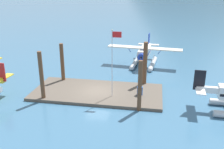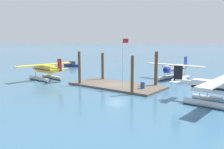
{
  "view_description": "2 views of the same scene",
  "coord_description": "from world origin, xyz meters",
  "px_view_note": "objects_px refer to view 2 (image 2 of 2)",
  "views": [
    {
      "loc": [
        5.86,
        -24.49,
        11.26
      ],
      "look_at": [
        1.05,
        3.08,
        1.13
      ],
      "focal_mm": 40.9,
      "sensor_mm": 36.0,
      "label": 1
    },
    {
      "loc": [
        19.56,
        -26.61,
        6.45
      ],
      "look_at": [
        -1.02,
        0.27,
        1.66
      ],
      "focal_mm": 36.61,
      "sensor_mm": 36.0,
      "label": 2
    }
  ],
  "objects_px": {
    "seaplane_cream_bow_right": "(174,71)",
    "boat_navy_open_west": "(72,65)",
    "seaplane_yellow_port_aft": "(46,71)",
    "seaplane_white_stbd_aft": "(217,90)",
    "fuel_drum": "(143,85)",
    "flagpole": "(123,57)"
  },
  "relations": [
    {
      "from": "fuel_drum",
      "to": "seaplane_white_stbd_aft",
      "type": "xyz_separation_m",
      "value": [
        9.63,
        -1.76,
        0.84
      ]
    },
    {
      "from": "flagpole",
      "to": "seaplane_cream_bow_right",
      "type": "xyz_separation_m",
      "value": [
        2.49,
        11.86,
        -2.9
      ]
    },
    {
      "from": "seaplane_cream_bow_right",
      "to": "fuel_drum",
      "type": "bearing_deg",
      "value": -89.1
    },
    {
      "from": "flagpole",
      "to": "seaplane_white_stbd_aft",
      "type": "relative_size",
      "value": 0.65
    },
    {
      "from": "flagpole",
      "to": "seaplane_yellow_port_aft",
      "type": "xyz_separation_m",
      "value": [
        -15.19,
        -1.58,
        -2.9
      ]
    },
    {
      "from": "flagpole",
      "to": "fuel_drum",
      "type": "distance_m",
      "value": 4.64
    },
    {
      "from": "flagpole",
      "to": "boat_navy_open_west",
      "type": "relative_size",
      "value": 1.39
    },
    {
      "from": "seaplane_cream_bow_right",
      "to": "seaplane_white_stbd_aft",
      "type": "xyz_separation_m",
      "value": [
        9.8,
        -12.9,
        0.0
      ]
    },
    {
      "from": "fuel_drum",
      "to": "seaplane_yellow_port_aft",
      "type": "relative_size",
      "value": 0.08
    },
    {
      "from": "seaplane_white_stbd_aft",
      "to": "boat_navy_open_west",
      "type": "bearing_deg",
      "value": 157.1
    },
    {
      "from": "fuel_drum",
      "to": "boat_navy_open_west",
      "type": "xyz_separation_m",
      "value": [
        -30.0,
        14.98,
        -0.25
      ]
    },
    {
      "from": "fuel_drum",
      "to": "seaplane_white_stbd_aft",
      "type": "distance_m",
      "value": 9.82
    },
    {
      "from": "seaplane_yellow_port_aft",
      "to": "boat_navy_open_west",
      "type": "height_order",
      "value": "seaplane_yellow_port_aft"
    },
    {
      "from": "flagpole",
      "to": "fuel_drum",
      "type": "bearing_deg",
      "value": 15.11
    },
    {
      "from": "seaplane_cream_bow_right",
      "to": "boat_navy_open_west",
      "type": "height_order",
      "value": "seaplane_cream_bow_right"
    },
    {
      "from": "seaplane_yellow_port_aft",
      "to": "seaplane_white_stbd_aft",
      "type": "height_order",
      "value": "same"
    },
    {
      "from": "seaplane_yellow_port_aft",
      "to": "seaplane_white_stbd_aft",
      "type": "xyz_separation_m",
      "value": [
        27.48,
        0.54,
        0.0
      ]
    },
    {
      "from": "flagpole",
      "to": "seaplane_cream_bow_right",
      "type": "bearing_deg",
      "value": 78.13
    },
    {
      "from": "flagpole",
      "to": "boat_navy_open_west",
      "type": "xyz_separation_m",
      "value": [
        -27.34,
        15.7,
        -3.99
      ]
    },
    {
      "from": "seaplane_yellow_port_aft",
      "to": "seaplane_white_stbd_aft",
      "type": "relative_size",
      "value": 1.0
    },
    {
      "from": "flagpole",
      "to": "boat_navy_open_west",
      "type": "height_order",
      "value": "flagpole"
    },
    {
      "from": "seaplane_yellow_port_aft",
      "to": "fuel_drum",
      "type": "bearing_deg",
      "value": 7.33
    }
  ]
}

